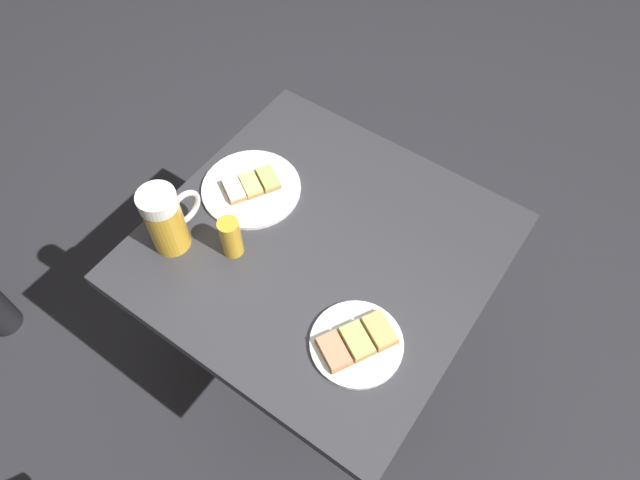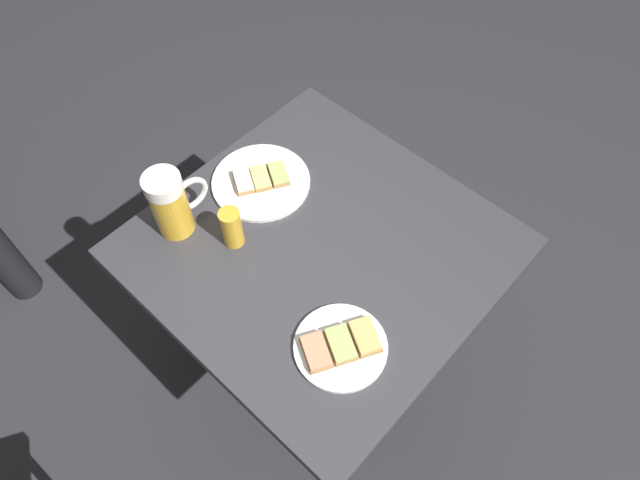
% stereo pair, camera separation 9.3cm
% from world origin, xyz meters
% --- Properties ---
extents(ground_plane, '(6.00, 6.00, 0.00)m').
position_xyz_m(ground_plane, '(0.00, 0.00, 0.00)').
color(ground_plane, '#28282D').
extents(cafe_table, '(0.75, 0.73, 0.75)m').
position_xyz_m(cafe_table, '(0.00, 0.00, 0.58)').
color(cafe_table, black).
rests_on(cafe_table, ground_plane).
extents(plate_near, '(0.24, 0.24, 0.03)m').
position_xyz_m(plate_near, '(-0.23, 0.03, 0.76)').
color(plate_near, white).
rests_on(plate_near, cafe_table).
extents(plate_far, '(0.19, 0.19, 0.03)m').
position_xyz_m(plate_far, '(0.20, -0.16, 0.76)').
color(plate_far, white).
rests_on(plate_far, cafe_table).
extents(beer_mug, '(0.08, 0.14, 0.17)m').
position_xyz_m(beer_mug, '(-0.28, -0.18, 0.83)').
color(beer_mug, gold).
rests_on(beer_mug, cafe_table).
extents(beer_glass_small, '(0.05, 0.05, 0.10)m').
position_xyz_m(beer_glass_small, '(-0.15, -0.12, 0.80)').
color(beer_glass_small, gold).
rests_on(beer_glass_small, cafe_table).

